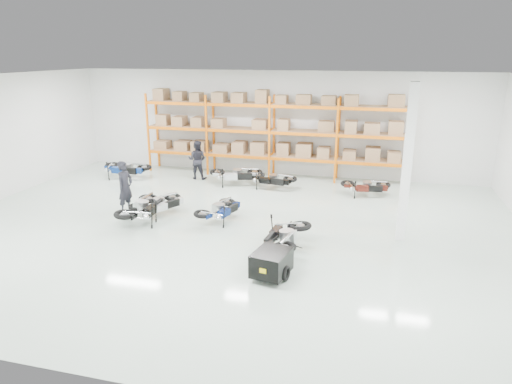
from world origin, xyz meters
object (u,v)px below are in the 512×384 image
(moto_black_far_left, at_px, (144,204))
(moto_back_b, at_px, (236,171))
(moto_silver_left, at_px, (159,201))
(moto_touring_right, at_px, (284,232))
(person_left, at_px, (125,187))
(trailer, at_px, (271,263))
(moto_back_a, at_px, (125,165))
(moto_back_c, at_px, (272,176))
(moto_back_d, at_px, (366,183))
(person_back, at_px, (197,160))
(moto_blue_centre, at_px, (220,206))

(moto_black_far_left, distance_m, moto_back_b, 5.07)
(moto_silver_left, xyz_separation_m, moto_touring_right, (4.59, -1.78, 0.06))
(moto_silver_left, bearing_deg, person_left, 29.74)
(trailer, distance_m, moto_back_a, 10.91)
(moto_black_far_left, distance_m, moto_back_a, 5.61)
(moto_silver_left, relative_size, moto_back_a, 0.90)
(moto_back_c, relative_size, moto_back_d, 1.04)
(moto_back_c, bearing_deg, person_back, 88.86)
(moto_back_b, height_order, moto_back_c, moto_back_b)
(moto_back_b, relative_size, moto_back_d, 1.16)
(moto_silver_left, distance_m, person_back, 4.68)
(person_back, bearing_deg, moto_silver_left, 93.07)
(moto_blue_centre, height_order, moto_touring_right, moto_touring_right)
(moto_blue_centre, height_order, trailer, moto_blue_centre)
(moto_silver_left, xyz_separation_m, moto_back_a, (-3.51, 3.92, 0.05))
(person_back, bearing_deg, moto_blue_centre, 116.59)
(trailer, distance_m, person_back, 9.51)
(trailer, bearing_deg, moto_blue_centre, 136.96)
(moto_silver_left, distance_m, person_left, 1.26)
(moto_back_a, xyz_separation_m, moto_back_c, (6.46, 0.07, -0.06))
(moto_silver_left, height_order, person_back, person_back)
(moto_black_far_left, relative_size, moto_back_a, 1.04)
(moto_touring_right, bearing_deg, moto_back_d, 76.59)
(moto_touring_right, height_order, person_left, person_left)
(moto_touring_right, xyz_separation_m, trailer, (0.00, -1.60, -0.18))
(moto_back_b, bearing_deg, moto_black_far_left, 146.25)
(moto_back_b, distance_m, person_left, 4.95)
(moto_touring_right, height_order, person_back, person_back)
(moto_back_d, xyz_separation_m, person_left, (-7.81, -3.97, 0.41))
(person_left, bearing_deg, trailer, -110.73)
(moto_blue_centre, bearing_deg, trailer, 142.15)
(trailer, height_order, moto_back_b, moto_back_b)
(moto_back_a, height_order, moto_back_b, moto_back_a)
(moto_touring_right, bearing_deg, moto_back_c, 111.90)
(moto_touring_right, height_order, trailer, moto_touring_right)
(moto_back_c, bearing_deg, moto_back_d, -81.03)
(moto_black_far_left, bearing_deg, moto_back_a, -55.27)
(moto_back_a, distance_m, person_left, 4.58)
(moto_blue_centre, xyz_separation_m, moto_silver_left, (-2.14, 0.01, 0.01))
(moto_back_a, height_order, person_left, person_left)
(trailer, relative_size, moto_back_a, 0.90)
(moto_back_a, distance_m, moto_back_d, 10.12)
(moto_black_far_left, bearing_deg, trailer, 149.13)
(person_left, distance_m, person_back, 4.74)
(moto_back_a, relative_size, person_back, 1.13)
(moto_silver_left, bearing_deg, trailer, 171.90)
(moto_back_d, bearing_deg, moto_back_a, 82.02)
(moto_back_a, bearing_deg, person_back, -75.91)
(moto_black_far_left, xyz_separation_m, moto_back_d, (6.83, 4.57, -0.10))
(moto_black_far_left, bearing_deg, moto_blue_centre, -166.39)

